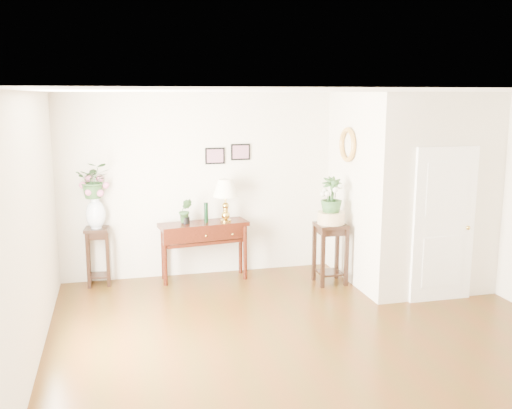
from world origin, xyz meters
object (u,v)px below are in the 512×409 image
object	(u,v)px
table_lamp	(225,199)
plant_stand_a	(98,256)
plant_stand_b	(330,253)
console_table	(204,251)

from	to	relation	value
table_lamp	plant_stand_a	xyz separation A→B (m)	(-1.89, 0.12, -0.80)
table_lamp	plant_stand_b	size ratio (longest dim) A/B	0.72
plant_stand_a	console_table	bearing A→B (deg)	-4.32
console_table	plant_stand_a	xyz separation A→B (m)	(-1.55, 0.12, -0.01)
plant_stand_a	plant_stand_b	bearing A→B (deg)	-12.74
table_lamp	plant_stand_a	distance (m)	2.06
table_lamp	plant_stand_a	size ratio (longest dim) A/B	0.76
console_table	table_lamp	distance (m)	0.86
console_table	plant_stand_b	size ratio (longest dim) A/B	1.46
console_table	plant_stand_b	xyz separation A→B (m)	(1.78, -0.64, 0.01)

